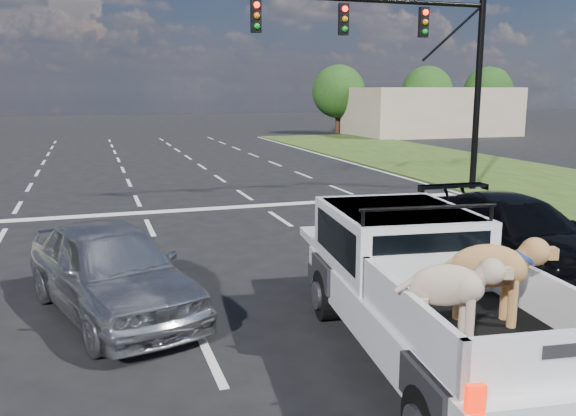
# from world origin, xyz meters

# --- Properties ---
(ground) EXTENTS (160.00, 160.00, 0.00)m
(ground) POSITION_xyz_m (0.00, 0.00, 0.00)
(ground) COLOR black
(ground) RESTS_ON ground
(road_markings) EXTENTS (17.75, 60.00, 0.01)m
(road_markings) POSITION_xyz_m (0.00, 6.56, 0.01)
(road_markings) COLOR silver
(road_markings) RESTS_ON ground
(traffic_signal) EXTENTS (9.11, 0.31, 7.00)m
(traffic_signal) POSITION_xyz_m (7.20, 10.50, 4.73)
(traffic_signal) COLOR black
(traffic_signal) RESTS_ON ground
(building_right) EXTENTS (12.00, 7.00, 3.60)m
(building_right) POSITION_xyz_m (22.00, 34.00, 1.80)
(building_right) COLOR #BCAA90
(building_right) RESTS_ON ground
(tree_far_d) EXTENTS (4.20, 4.20, 5.40)m
(tree_far_d) POSITION_xyz_m (16.00, 38.00, 3.29)
(tree_far_d) COLOR #332114
(tree_far_d) RESTS_ON ground
(tree_far_e) EXTENTS (4.20, 4.20, 5.40)m
(tree_far_e) POSITION_xyz_m (24.00, 38.00, 3.29)
(tree_far_e) COLOR #332114
(tree_far_e) RESTS_ON ground
(tree_far_f) EXTENTS (4.20, 4.20, 5.40)m
(tree_far_f) POSITION_xyz_m (30.00, 38.00, 3.29)
(tree_far_f) COLOR #332114
(tree_far_f) RESTS_ON ground
(pickup_truck) EXTENTS (2.59, 5.65, 2.05)m
(pickup_truck) POSITION_xyz_m (0.92, -0.97, 0.96)
(pickup_truck) COLOR black
(pickup_truck) RESTS_ON ground
(silver_sedan) EXTENTS (2.94, 4.61, 1.46)m
(silver_sedan) POSITION_xyz_m (-2.88, 1.98, 0.73)
(silver_sedan) COLOR #B0B2B8
(silver_sedan) RESTS_ON ground
(black_coupe) EXTENTS (2.07, 4.90, 1.41)m
(black_coupe) POSITION_xyz_m (4.71, 2.07, 0.71)
(black_coupe) COLOR black
(black_coupe) RESTS_ON ground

